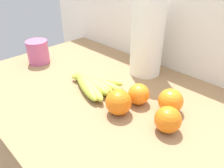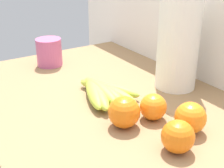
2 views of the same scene
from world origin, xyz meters
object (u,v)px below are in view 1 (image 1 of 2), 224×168
(mug, at_px, (38,52))
(orange_back_left, at_px, (167,120))
(orange_center, at_px, (139,94))
(orange_back_right, at_px, (119,102))
(banana_bunch, at_px, (92,83))
(orange_far_right, at_px, (171,101))
(paper_towel_roll, at_px, (148,34))

(mug, bearing_deg, orange_back_left, 1.69)
(orange_back_left, bearing_deg, orange_center, 160.04)
(orange_back_right, xyz_separation_m, orange_back_left, (0.14, 0.03, -0.00))
(banana_bunch, relative_size, orange_back_right, 2.85)
(orange_far_right, distance_m, mug, 0.58)
(orange_center, height_order, mug, mug)
(mug, bearing_deg, banana_bunch, 3.61)
(banana_bunch, distance_m, orange_far_right, 0.27)
(orange_center, relative_size, orange_back_left, 0.94)
(orange_back_left, height_order, paper_towel_roll, paper_towel_roll)
(orange_center, bearing_deg, banana_bunch, -165.18)
(orange_back_left, bearing_deg, banana_bunch, 179.61)
(orange_back_right, relative_size, paper_towel_roll, 0.22)
(orange_center, xyz_separation_m, paper_towel_roll, (-0.11, 0.18, 0.12))
(orange_back_left, distance_m, paper_towel_roll, 0.35)
(banana_bunch, bearing_deg, mug, -176.39)
(paper_towel_roll, relative_size, mug, 3.50)
(orange_far_right, height_order, paper_towel_roll, paper_towel_roll)
(orange_far_right, relative_size, mug, 0.75)
(orange_far_right, bearing_deg, orange_back_left, -63.86)
(orange_back_right, height_order, mug, mug)
(paper_towel_roll, bearing_deg, banana_bunch, -103.35)
(orange_center, height_order, orange_back_left, orange_back_left)
(banana_bunch, xyz_separation_m, mug, (-0.32, -0.02, 0.03))
(orange_back_right, distance_m, mug, 0.47)
(orange_center, bearing_deg, orange_back_right, -96.75)
(banana_bunch, relative_size, orange_far_right, 2.98)
(banana_bunch, height_order, orange_back_right, orange_back_right)
(orange_center, bearing_deg, orange_far_right, 20.40)
(orange_center, relative_size, mug, 0.69)
(orange_center, xyz_separation_m, orange_back_left, (0.13, -0.05, 0.00))
(mug, bearing_deg, paper_towel_roll, 33.17)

